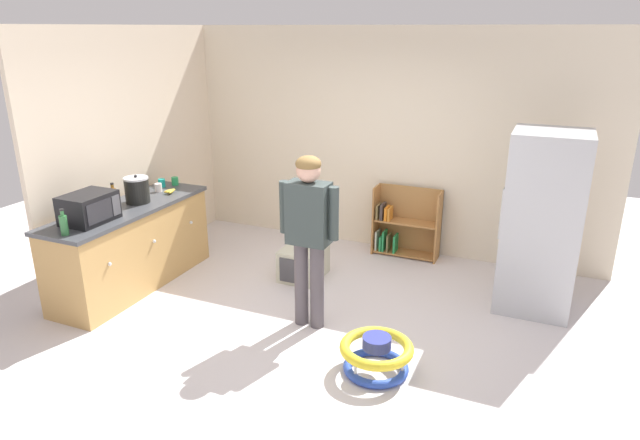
{
  "coord_description": "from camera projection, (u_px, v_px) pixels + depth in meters",
  "views": [
    {
      "loc": [
        1.84,
        -4.12,
        2.68
      ],
      "look_at": [
        -0.08,
        0.33,
        0.98
      ],
      "focal_mm": 31.08,
      "sensor_mm": 36.0,
      "label": 1
    }
  ],
  "objects": [
    {
      "name": "teal_cup",
      "position": [
        162.0,
        183.0,
        6.48
      ],
      "size": [
        0.08,
        0.08,
        0.09
      ],
      "primitive_type": "cylinder",
      "color": "teal",
      "rests_on": "kitchen_counter"
    },
    {
      "name": "banana_bunch",
      "position": [
        171.0,
        191.0,
        6.23
      ],
      "size": [
        0.12,
        0.16,
        0.04
      ],
      "color": "yellow",
      "rests_on": "kitchen_counter"
    },
    {
      "name": "green_glass_bottle",
      "position": [
        64.0,
        224.0,
        4.97
      ],
      "size": [
        0.07,
        0.07,
        0.25
      ],
      "color": "#33753D",
      "rests_on": "kitchen_counter"
    },
    {
      "name": "microwave",
      "position": [
        89.0,
        208.0,
        5.29
      ],
      "size": [
        0.37,
        0.48,
        0.28
      ],
      "color": "black",
      "rests_on": "kitchen_counter"
    },
    {
      "name": "crock_pot",
      "position": [
        137.0,
        190.0,
        5.88
      ],
      "size": [
        0.26,
        0.26,
        0.3
      ],
      "color": "black",
      "rests_on": "kitchen_counter"
    },
    {
      "name": "baby_walker",
      "position": [
        376.0,
        354.0,
        4.5
      ],
      "size": [
        0.6,
        0.6,
        0.32
      ],
      "color": "blue",
      "rests_on": "ground"
    },
    {
      "name": "pet_carrier",
      "position": [
        304.0,
        262.0,
        6.21
      ],
      "size": [
        0.42,
        0.55,
        0.36
      ],
      "color": "beige",
      "rests_on": "ground"
    },
    {
      "name": "back_wall",
      "position": [
        392.0,
        142.0,
        6.72
      ],
      "size": [
        5.2,
        0.06,
        2.7
      ],
      "primitive_type": "cube",
      "color": "beige",
      "rests_on": "ground"
    },
    {
      "name": "left_side_wall",
      "position": [
        134.0,
        148.0,
        6.38
      ],
      "size": [
        0.06,
        2.99,
        2.7
      ],
      "primitive_type": "cube",
      "color": "beige",
      "rests_on": "ground"
    },
    {
      "name": "green_cup",
      "position": [
        175.0,
        181.0,
        6.56
      ],
      "size": [
        0.08,
        0.08,
        0.09
      ],
      "primitive_type": "cylinder",
      "color": "#299952",
      "rests_on": "kitchen_counter"
    },
    {
      "name": "standing_person",
      "position": [
        309.0,
        226.0,
        4.95
      ],
      "size": [
        0.57,
        0.23,
        1.63
      ],
      "color": "#534C52",
      "rests_on": "ground"
    },
    {
      "name": "amber_bottle",
      "position": [
        113.0,
        196.0,
        5.79
      ],
      "size": [
        0.07,
        0.07,
        0.25
      ],
      "color": "#9E661E",
      "rests_on": "kitchen_counter"
    },
    {
      "name": "kitchen_counter",
      "position": [
        132.0,
        246.0,
        5.93
      ],
      "size": [
        0.65,
        1.97,
        0.9
      ],
      "color": "tan",
      "rests_on": "ground"
    },
    {
      "name": "white_cup",
      "position": [
        158.0,
        188.0,
        6.3
      ],
      "size": [
        0.08,
        0.08,
        0.09
      ],
      "primitive_type": "cylinder",
      "color": "white",
      "rests_on": "kitchen_counter"
    },
    {
      "name": "bookshelf",
      "position": [
        403.0,
        226.0,
        6.8
      ],
      "size": [
        0.8,
        0.28,
        0.85
      ],
      "color": "#B27940",
      "rests_on": "ground"
    },
    {
      "name": "refrigerator",
      "position": [
        542.0,
        223.0,
        5.33
      ],
      "size": [
        0.73,
        0.68,
        1.78
      ],
      "color": "#B7BABF",
      "rests_on": "ground"
    },
    {
      "name": "ground_plane",
      "position": [
        314.0,
        331.0,
        5.15
      ],
      "size": [
        12.0,
        12.0,
        0.0
      ],
      "primitive_type": "plane",
      "color": "silver",
      "rests_on": "ground"
    }
  ]
}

